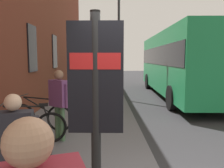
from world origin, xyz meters
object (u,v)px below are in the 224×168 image
(pedestrian_near_bus, at_px, (15,142))
(street_lamp, at_px, (119,31))
(transit_info_sign, at_px, (96,93))
(bicycle_nearest_sign, at_px, (41,116))
(bicycle_under_window, at_px, (27,128))
(city_bus, at_px, (179,61))
(bicycle_far_end, at_px, (8,143))
(pedestrian_by_facade, at_px, (59,98))

(pedestrian_near_bus, distance_m, street_lamp, 9.26)
(transit_info_sign, xyz_separation_m, pedestrian_near_bus, (0.44, 1.00, -0.67))
(bicycle_nearest_sign, bearing_deg, bicycle_under_window, 178.20)
(bicycle_nearest_sign, bearing_deg, street_lamp, -23.83)
(city_bus, bearing_deg, pedestrian_near_bus, 152.10)
(street_lamp, bearing_deg, city_bus, -77.00)
(city_bus, xyz_separation_m, street_lamp, (-0.76, 3.30, 1.47))
(bicycle_far_end, xyz_separation_m, street_lamp, (7.37, -2.45, 2.88))
(bicycle_under_window, relative_size, transit_info_sign, 0.73)
(bicycle_nearest_sign, height_order, transit_info_sign, transit_info_sign)
(bicycle_far_end, distance_m, city_bus, 10.06)
(bicycle_far_end, height_order, pedestrian_by_facade, pedestrian_by_facade)
(bicycle_nearest_sign, relative_size, city_bus, 0.17)
(bicycle_far_end, bearing_deg, pedestrian_by_facade, -29.83)
(bicycle_under_window, height_order, transit_info_sign, transit_info_sign)
(street_lamp, bearing_deg, bicycle_under_window, 159.35)
(pedestrian_by_facade, bearing_deg, bicycle_under_window, 113.06)
(bicycle_nearest_sign, bearing_deg, pedestrian_near_bus, -169.41)
(pedestrian_near_bus, relative_size, street_lamp, 0.27)
(bicycle_under_window, bearing_deg, bicycle_nearest_sign, -1.80)
(bicycle_under_window, height_order, city_bus, city_bus)
(city_bus, xyz_separation_m, pedestrian_by_facade, (-6.90, 5.05, -0.78))
(city_bus, height_order, pedestrian_near_bus, city_bus)
(bicycle_under_window, bearing_deg, street_lamp, -20.65)
(street_lamp, bearing_deg, pedestrian_by_facade, 164.11)
(transit_info_sign, bearing_deg, bicycle_nearest_sign, 23.14)
(street_lamp, bearing_deg, bicycle_nearest_sign, 156.17)
(city_bus, bearing_deg, bicycle_nearest_sign, 137.32)
(transit_info_sign, xyz_separation_m, city_bus, (10.00, -4.05, 0.20))
(bicycle_under_window, distance_m, city_bus, 9.29)
(transit_info_sign, xyz_separation_m, street_lamp, (9.23, -0.75, 1.67))
(pedestrian_by_facade, relative_size, street_lamp, 0.30)
(city_bus, bearing_deg, bicycle_under_window, 141.48)
(bicycle_far_end, distance_m, pedestrian_by_facade, 1.56)
(transit_info_sign, height_order, pedestrian_by_facade, transit_info_sign)
(pedestrian_by_facade, xyz_separation_m, street_lamp, (6.14, -1.75, 2.25))
(bicycle_nearest_sign, height_order, city_bus, city_bus)
(pedestrian_by_facade, bearing_deg, street_lamp, -15.89)
(transit_info_sign, relative_size, pedestrian_near_bus, 1.57)
(transit_info_sign, bearing_deg, bicycle_far_end, 42.38)
(pedestrian_near_bus, distance_m, pedestrian_by_facade, 2.65)
(pedestrian_near_bus, bearing_deg, pedestrian_by_facade, -0.21)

